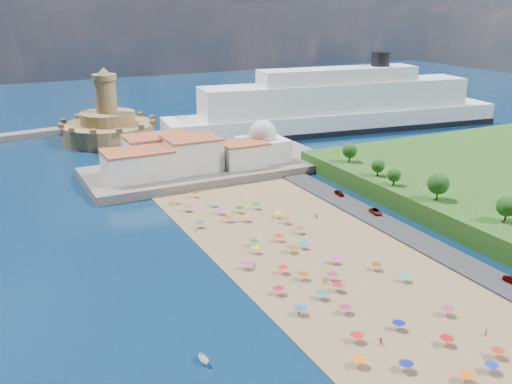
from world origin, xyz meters
TOP-DOWN VIEW (x-y plane):
  - ground at (0.00, 0.00)m, footprint 700.00×700.00m
  - terrace at (10.00, 73.00)m, footprint 90.00×36.00m
  - jetty at (-12.00, 108.00)m, footprint 18.00×70.00m
  - waterfront_buildings at (-3.05, 73.64)m, footprint 57.00×29.00m
  - domed_building at (30.00, 71.00)m, footprint 16.00×16.00m
  - fortress at (-12.00, 138.00)m, footprint 40.00×40.00m
  - cruise_ship at (90.37, 110.71)m, footprint 167.36×44.33m
  - beach_parasols at (-1.12, -10.43)m, footprint 31.65×117.44m
  - beachgoers at (-1.93, -3.36)m, footprint 35.28×103.90m
  - parked_cars at (36.00, 4.18)m, footprint 3.05×70.50m
  - hillside_trees at (49.78, -6.16)m, footprint 11.54×109.36m

SIDE VIEW (x-z plane):
  - ground at x=0.00m, z-range 0.00..0.00m
  - beachgoers at x=-1.93m, z-range 0.17..2.06m
  - jetty at x=-12.00m, z-range 0.00..2.40m
  - parked_cars at x=36.00m, z-range 0.67..2.13m
  - terrace at x=10.00m, z-range 0.00..3.00m
  - beach_parasols at x=-1.12m, z-range 1.05..3.25m
  - fortress at x=-12.00m, z-range -9.52..22.88m
  - waterfront_buildings at x=-3.05m, z-range 2.38..13.38m
  - domed_building at x=30.00m, z-range 1.47..16.47m
  - hillside_trees at x=49.78m, z-range 6.04..13.83m
  - cruise_ship at x=90.37m, z-range -7.38..28.83m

